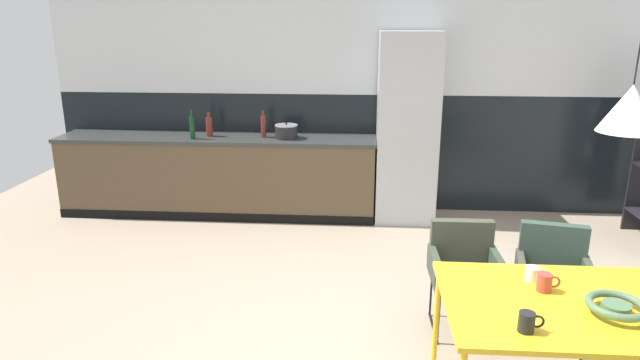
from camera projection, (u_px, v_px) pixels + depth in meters
The scene contains 16 objects.
back_wall_splashback_dark at pixel (372, 152), 6.49m from camera, with size 7.41×0.12×1.36m, color black.
back_wall_panel_upper at pixel (375, 33), 6.10m from camera, with size 7.41×0.12×1.36m, color silver.
kitchen_counter at pixel (219, 175), 6.34m from camera, with size 3.61×0.63×0.91m.
refrigerator_column at pixel (407, 128), 6.02m from camera, with size 0.65×0.60×2.08m, color #ADAFB2.
dining_table at pixel (598, 310), 2.96m from camera, with size 1.66×0.95×0.73m.
armchair_corner_seat at pixel (553, 269), 3.84m from camera, with size 0.56×0.55×0.81m.
armchair_head_of_table at pixel (464, 262), 3.96m from camera, with size 0.50×0.48×0.78m.
fruit_bowl at pixel (616, 306), 2.83m from camera, with size 0.30×0.30×0.07m.
mug_glass_clear at pixel (527, 322), 2.67m from camera, with size 0.13×0.08×0.10m.
mug_short_terracotta at pixel (545, 282), 3.07m from camera, with size 0.13×0.08×0.10m.
mug_white_ceramic at pixel (533, 274), 3.20m from camera, with size 0.12×0.08×0.08m.
cooking_pot at pixel (286, 131), 6.09m from camera, with size 0.25×0.25×0.18m.
bottle_spice_small at pixel (263, 126), 6.13m from camera, with size 0.06×0.06×0.30m.
bottle_vinegar_dark at pixel (209, 126), 6.19m from camera, with size 0.07×0.07×0.27m.
bottle_oil_tall at pixel (192, 127), 6.05m from camera, with size 0.06×0.06×0.33m.
pendant_lamp_over_table_near at pixel (630, 108), 2.66m from camera, with size 0.29×0.29×1.01m.
Camera 1 is at (-0.14, -3.13, 2.20)m, focal length 30.74 mm.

